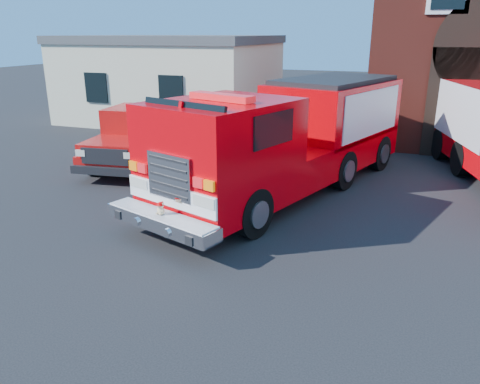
% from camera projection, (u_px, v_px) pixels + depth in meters
% --- Properties ---
extents(ground, '(100.00, 100.00, 0.00)m').
position_uv_depth(ground, '(257.00, 228.00, 11.36)').
color(ground, black).
rests_on(ground, ground).
extents(side_building, '(10.20, 8.20, 4.35)m').
position_uv_depth(side_building, '(173.00, 77.00, 25.12)').
color(side_building, beige).
rests_on(side_building, ground).
extents(fire_engine, '(5.95, 10.60, 3.15)m').
position_uv_depth(fire_engine, '(292.00, 136.00, 13.58)').
color(fire_engine, black).
rests_on(fire_engine, ground).
extents(pickup_truck, '(3.06, 6.45, 2.03)m').
position_uv_depth(pickup_truck, '(144.00, 136.00, 16.91)').
color(pickup_truck, black).
rests_on(pickup_truck, ground).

